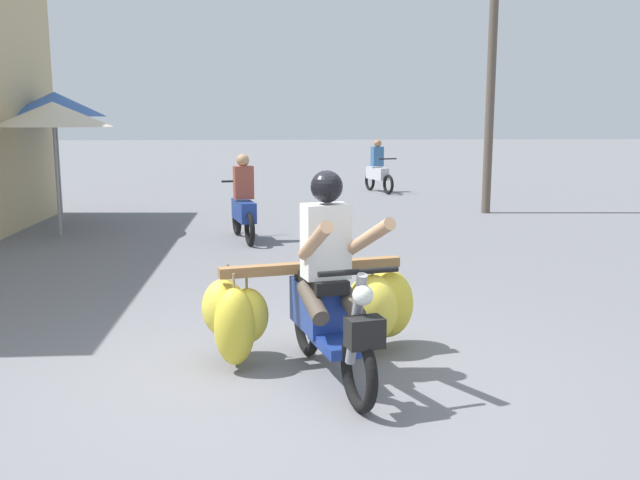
{
  "coord_description": "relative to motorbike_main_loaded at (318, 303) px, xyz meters",
  "views": [
    {
      "loc": [
        -0.13,
        -4.89,
        1.95
      ],
      "look_at": [
        0.32,
        1.1,
        0.9
      ],
      "focal_mm": 38.98,
      "sensor_mm": 36.0,
      "label": 1
    }
  ],
  "objects": [
    {
      "name": "ground_plane",
      "position": [
        -0.25,
        -0.45,
        -0.5
      ],
      "size": [
        120.0,
        120.0,
        0.0
      ],
      "primitive_type": "plane",
      "color": "slate"
    },
    {
      "name": "motorbike_main_loaded",
      "position": [
        0.0,
        0.0,
        0.0
      ],
      "size": [
        1.81,
        1.78,
        1.58
      ],
      "color": "black",
      "rests_on": "ground"
    },
    {
      "name": "motorbike_distant_ahead_left",
      "position": [
        -0.79,
        5.76,
        0.07
      ],
      "size": [
        0.6,
        1.6,
        1.4
      ],
      "color": "black",
      "rests_on": "ground"
    },
    {
      "name": "motorbike_distant_ahead_right",
      "position": [
        2.54,
        13.09,
        0.07
      ],
      "size": [
        0.68,
        1.57,
        1.4
      ],
      "color": "black",
      "rests_on": "ground"
    },
    {
      "name": "market_umbrella_near_shop",
      "position": [
        -3.91,
        6.57,
        1.52
      ],
      "size": [
        1.91,
        1.91,
        2.23
      ],
      "color": "#99999E",
      "rests_on": "ground"
    },
    {
      "name": "market_umbrella_further_along",
      "position": [
        -4.33,
        8.11,
        1.71
      ],
      "size": [
        1.85,
        1.85,
        2.44
      ],
      "color": "#99999E",
      "rests_on": "ground"
    },
    {
      "name": "utility_pole",
      "position": [
        4.16,
        8.8,
        2.25
      ],
      "size": [
        0.18,
        0.18,
        5.5
      ],
      "primitive_type": "cylinder",
      "color": "brown",
      "rests_on": "ground"
    }
  ]
}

